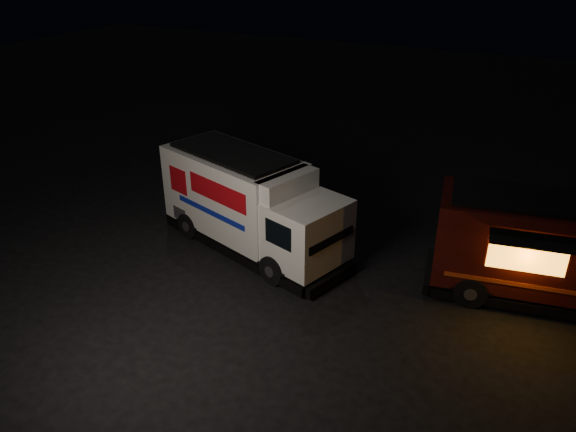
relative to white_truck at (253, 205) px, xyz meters
The scene contains 3 objects.
ground 3.18m from the white_truck, 64.84° to the right, with size 80.00×80.00×0.00m, color black.
white_truck is the anchor object (origin of this frame).
red_truck 8.50m from the white_truck, ahead, with size 6.27×2.31×2.92m, color #3D0D0B, non-canonical shape.
Camera 1 is at (6.68, -10.97, 8.94)m, focal length 35.00 mm.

